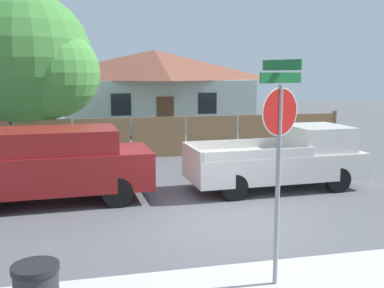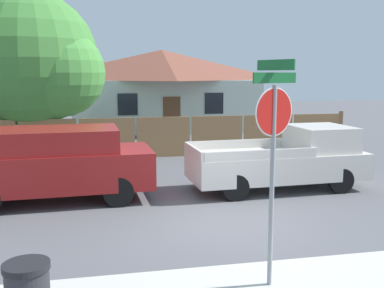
% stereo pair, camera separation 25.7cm
% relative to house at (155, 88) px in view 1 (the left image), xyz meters
% --- Properties ---
extents(ground_plane, '(80.00, 80.00, 0.00)m').
position_rel_house_xyz_m(ground_plane, '(-1.00, -17.61, -2.36)').
color(ground_plane, '#56565B').
extents(wooden_fence, '(14.96, 0.12, 1.64)m').
position_rel_house_xyz_m(wooden_fence, '(-1.28, -9.57, -1.58)').
color(wooden_fence, '#997047').
rests_on(wooden_fence, ground).
extents(house, '(10.80, 7.74, 4.55)m').
position_rel_house_xyz_m(house, '(0.00, 0.00, 0.00)').
color(house, '#B2C1B7').
rests_on(house, ground).
extents(oak_tree, '(5.29, 5.04, 6.23)m').
position_rel_house_xyz_m(oak_tree, '(-5.92, -8.64, 1.24)').
color(oak_tree, brown).
rests_on(oak_tree, ground).
extents(red_suv, '(4.89, 2.17, 1.84)m').
position_rel_house_xyz_m(red_suv, '(-4.83, -15.04, -1.36)').
color(red_suv, maroon).
rests_on(red_suv, ground).
extents(orange_pickup, '(4.88, 2.08, 1.73)m').
position_rel_house_xyz_m(orange_pickup, '(1.34, -15.02, -1.54)').
color(orange_pickup, silver).
rests_on(orange_pickup, ground).
extents(stop_sign, '(0.76, 0.69, 3.37)m').
position_rel_house_xyz_m(stop_sign, '(-1.21, -20.42, -0.08)').
color(stop_sign, gray).
rests_on(stop_sign, ground).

